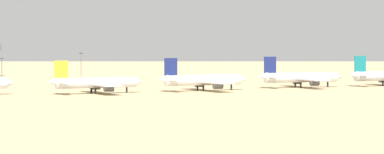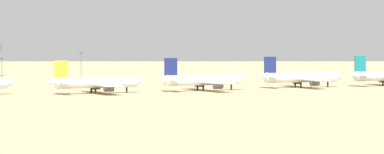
# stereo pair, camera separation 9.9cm
# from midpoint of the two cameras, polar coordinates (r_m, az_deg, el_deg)

# --- Properties ---
(ground) EXTENTS (4000.00, 4000.00, 0.00)m
(ground) POSITION_cam_midpoint_polar(r_m,az_deg,el_deg) (300.92, -3.27, -1.17)
(ground) COLOR tan
(ridge_center) EXTENTS (370.12, 309.06, 85.53)m
(ridge_center) POSITION_cam_midpoint_polar(r_m,az_deg,el_deg) (1336.33, 2.98, 3.29)
(ridge_center) COLOR slate
(ridge_center) RESTS_ON ground
(parked_jet_yellow_3) EXTENTS (39.32, 33.21, 12.98)m
(parked_jet_yellow_3) POSITION_cam_midpoint_polar(r_m,az_deg,el_deg) (293.06, -7.33, -0.44)
(parked_jet_yellow_3) COLOR silver
(parked_jet_yellow_3) RESTS_ON ground
(parked_jet_navy_4) EXTENTS (41.67, 35.23, 13.76)m
(parked_jet_navy_4) POSITION_cam_midpoint_polar(r_m,az_deg,el_deg) (309.07, 0.85, -0.24)
(parked_jet_navy_4) COLOR white
(parked_jet_navy_4) RESTS_ON ground
(parked_jet_navy_5) EXTENTS (42.35, 35.54, 14.01)m
(parked_jet_navy_5) POSITION_cam_midpoint_polar(r_m,az_deg,el_deg) (337.76, 8.29, -0.04)
(parked_jet_navy_5) COLOR silver
(parked_jet_navy_5) RESTS_ON ground
(light_pole_west) EXTENTS (1.80, 0.50, 12.67)m
(light_pole_west) POSITION_cam_midpoint_polar(r_m,az_deg,el_deg) (395.85, -14.30, 0.66)
(light_pole_west) COLOR #59595E
(light_pole_west) RESTS_ON ground
(light_pole_mid) EXTENTS (1.80, 0.50, 15.30)m
(light_pole_mid) POSITION_cam_midpoint_polar(r_m,az_deg,el_deg) (404.03, -8.46, 0.93)
(light_pole_mid) COLOR #59595E
(light_pole_mid) RESTS_ON ground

